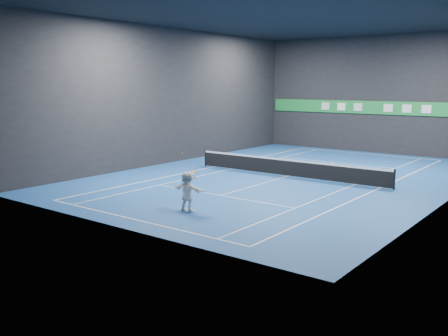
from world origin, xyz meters
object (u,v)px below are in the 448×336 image
Objects in this scene: player at (187,191)px; tennis_racket at (194,173)px; tennis_ball at (182,153)px; tennis_net at (288,167)px.

player is 3.54× the size of tennis_racket.
tennis_ball is (-0.28, 0.02, 1.59)m from player.
tennis_net is (-0.71, 9.58, -0.31)m from player.
player is at bearing -85.76° from tennis_net.
tennis_ball reaches higher than player.
tennis_ball is 9.76m from tennis_net.
tennis_ball is at bearing -87.41° from tennis_net.
player is 0.14× the size of tennis_net.
tennis_net is at bearing 92.59° from tennis_ball.
player is at bearing -171.81° from tennis_racket.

